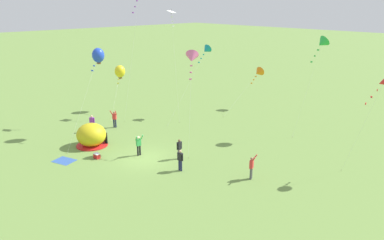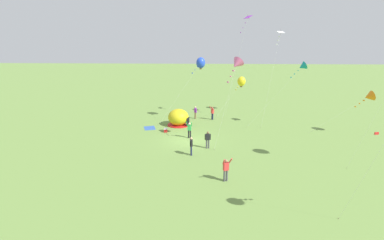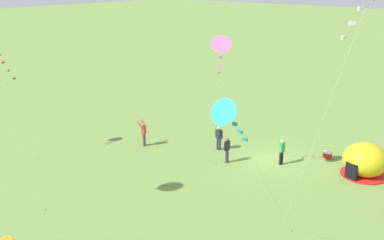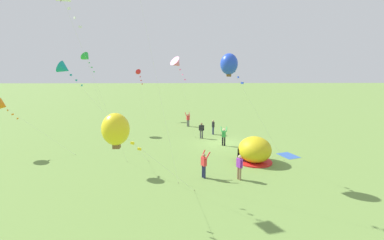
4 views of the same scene
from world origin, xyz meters
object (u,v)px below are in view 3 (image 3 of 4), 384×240
object	(u,v)px
cooler_box	(327,155)
person_arms_raised	(144,133)
kite_white	(365,5)
popup_tent	(365,161)
person_center_field	(281,150)
kite_pink	(221,48)
person_strolling	(227,149)
person_near_tent	(219,137)
kite_teal	(228,115)

from	to	relation	value
cooler_box	person_arms_raised	distance (m)	12.90
kite_white	popup_tent	bearing A→B (deg)	-75.09
person_center_field	kite_pink	bearing A→B (deg)	69.51
person_center_field	person_strolling	xyz separation A→B (m)	(2.91, 2.01, -0.03)
cooler_box	kite_pink	size ratio (longest dim) A/B	0.06
kite_pink	kite_white	bearing A→B (deg)	147.65
kite_pink	popup_tent	bearing A→B (deg)	-135.69
popup_tent	cooler_box	xyz separation A→B (m)	(2.88, -1.17, -0.78)
person_near_tent	kite_teal	bearing A→B (deg)	127.45
popup_tent	person_center_field	size ratio (longest dim) A/B	1.49
popup_tent	kite_pink	size ratio (longest dim) A/B	0.32
person_arms_raised	person_near_tent	world-z (taller)	person_arms_raised
kite_pink	kite_white	world-z (taller)	kite_white
popup_tent	person_strolling	world-z (taller)	popup_tent
cooler_box	kite_white	distance (m)	18.53
popup_tent	person_center_field	xyz separation A→B (m)	(4.78, 1.77, 0.00)
person_arms_raised	kite_teal	world-z (taller)	kite_teal
popup_tent	person_strolling	bearing A→B (deg)	26.18
person_near_tent	kite_pink	size ratio (longest dim) A/B	0.20
cooler_box	person_strolling	distance (m)	6.94
kite_teal	person_strolling	bearing A→B (deg)	-54.75
person_arms_raised	kite_white	xyz separation A→B (m)	(-17.44, 7.39, 10.01)
popup_tent	person_near_tent	size ratio (longest dim) A/B	1.63
kite_teal	kite_white	bearing A→B (deg)	-149.89
cooler_box	kite_pink	xyz separation A→B (m)	(3.60, 7.50, 7.78)
person_arms_raised	person_center_field	bearing A→B (deg)	-160.00
kite_pink	person_center_field	bearing A→B (deg)	-110.49
person_strolling	kite_teal	size ratio (longest dim) A/B	0.21
person_center_field	person_near_tent	distance (m)	4.70
person_arms_raised	kite_pink	size ratio (longest dim) A/B	0.22
kite_teal	person_center_field	bearing A→B (deg)	-69.80
cooler_box	person_center_field	xyz separation A→B (m)	(1.90, 2.94, 0.78)
cooler_box	kite_white	xyz separation A→B (m)	(-6.22, 13.72, 10.79)
person_arms_raised	kite_teal	size ratio (longest dim) A/B	0.24
person_center_field	person_arms_raised	xyz separation A→B (m)	(9.31, 3.39, 0.00)
person_center_field	person_near_tent	xyz separation A→B (m)	(4.67, 0.53, -0.03)
cooler_box	person_arms_raised	size ratio (longest dim) A/B	0.30
popup_tent	person_near_tent	bearing A→B (deg)	13.71
person_strolling	kite_white	bearing A→B (deg)	141.50
kite_teal	kite_white	size ratio (longest dim) A/B	0.68
person_center_field	kite_white	world-z (taller)	kite_white
person_arms_raised	kite_white	world-z (taller)	kite_white
person_near_tent	kite_white	size ratio (longest dim) A/B	0.15
person_arms_raised	kite_teal	distance (m)	18.04
cooler_box	kite_pink	distance (m)	11.39
popup_tent	person_near_tent	world-z (taller)	popup_tent
popup_tent	kite_teal	bearing A→B (deg)	89.67
person_strolling	cooler_box	bearing A→B (deg)	-134.19
kite_teal	kite_pink	bearing A→B (deg)	-52.06
kite_white	person_arms_raised	bearing A→B (deg)	-22.98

